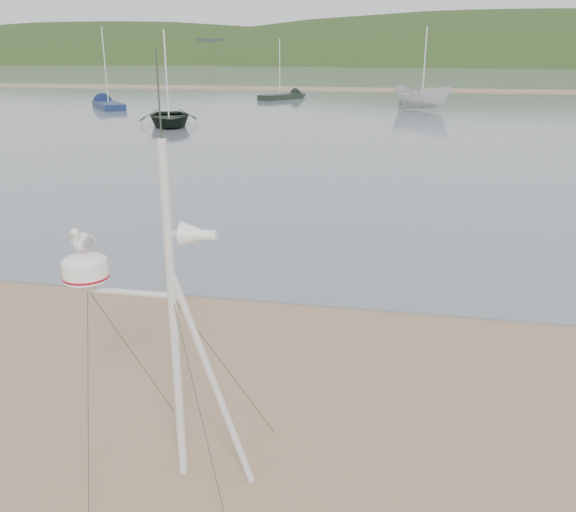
% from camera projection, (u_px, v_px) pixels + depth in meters
% --- Properties ---
extents(ground, '(560.00, 560.00, 0.00)m').
position_uv_depth(ground, '(96.00, 405.00, 8.48)').
color(ground, '#8D6E51').
rests_on(ground, ground).
extents(water, '(560.00, 256.00, 0.04)m').
position_uv_depth(water, '(395.00, 72.00, 131.03)').
color(water, slate).
rests_on(water, ground).
extents(sandbar, '(560.00, 7.00, 0.07)m').
position_uv_depth(sandbar, '(379.00, 90.00, 73.45)').
color(sandbar, '#8D6E51').
rests_on(sandbar, water).
extents(hill_ridge, '(620.00, 180.00, 80.00)m').
position_uv_depth(hill_ridge, '(450.00, 117.00, 229.60)').
color(hill_ridge, '#203415').
rests_on(hill_ridge, ground).
extents(far_cottages, '(294.40, 6.30, 8.00)m').
position_uv_depth(far_cottages, '(412.00, 52.00, 188.62)').
color(far_cottages, silver).
rests_on(far_cottages, ground).
extents(mast_rig, '(2.09, 2.23, 4.71)m').
position_uv_depth(mast_rig, '(172.00, 388.00, 6.74)').
color(mast_rig, silver).
rests_on(mast_rig, ground).
extents(boat_dark, '(3.94, 2.52, 5.34)m').
position_uv_depth(boat_dark, '(167.00, 83.00, 38.02)').
color(boat_dark, black).
rests_on(boat_dark, water).
extents(boat_white, '(2.81, 2.80, 5.28)m').
position_uv_depth(boat_white, '(424.00, 76.00, 48.26)').
color(boat_white, silver).
rests_on(boat_white, water).
extents(sailboat_dark_mid, '(4.60, 5.94, 6.12)m').
position_uv_depth(sailboat_dark_mid, '(291.00, 96.00, 60.41)').
color(sailboat_dark_mid, black).
rests_on(sailboat_dark_mid, ground).
extents(sailboat_blue_near, '(5.67, 6.54, 6.95)m').
position_uv_depth(sailboat_blue_near, '(104.00, 104.00, 51.82)').
color(sailboat_blue_near, '#152349').
rests_on(sailboat_blue_near, ground).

